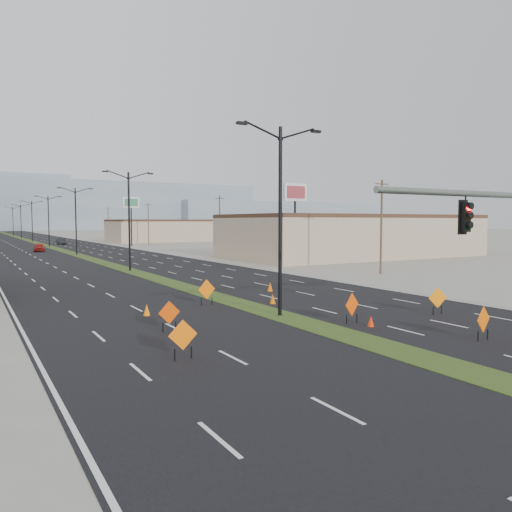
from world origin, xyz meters
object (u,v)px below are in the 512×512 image
cone_1 (273,299)px  pole_sign_east_near (295,198)px  construction_sign_3 (352,306)px  streetlight_0 (280,215)px  streetlight_1 (129,218)px  construction_sign_1 (183,336)px  cone_2 (270,287)px  streetlight_4 (32,220)px  streetlight_5 (21,220)px  cone_0 (371,321)px  pole_sign_east_far (131,206)px  streetlight_6 (13,220)px  car_mid (61,242)px  streetlight_3 (49,219)px  streetlight_2 (76,219)px  construction_sign_5 (438,299)px  cone_3 (147,310)px  construction_sign_0 (169,314)px  car_left (39,247)px  construction_sign_2 (207,290)px  construction_sign_4 (483,321)px

cone_1 → pole_sign_east_near: 29.80m
construction_sign_3 → cone_1: bearing=74.3°
streetlight_0 → streetlight_1: same height
construction_sign_1 → cone_2: size_ratio=2.19×
streetlight_4 → streetlight_5: (0.00, 28.00, 0.00)m
cone_0 → pole_sign_east_far: pole_sign_east_far is taller
streetlight_6 → car_mid: (3.56, -75.46, -4.76)m
streetlight_6 → cone_1: 164.61m
streetlight_3 → streetlight_6: bearing=90.0°
construction_sign_3 → pole_sign_east_near: pole_sign_east_near is taller
streetlight_2 → construction_sign_5: 60.63m
streetlight_2 → streetlight_6: (0.00, 112.00, 0.00)m
cone_3 → construction_sign_0: bearing=-94.1°
streetlight_1 → cone_1: size_ratio=16.06×
construction_sign_0 → cone_0: 9.58m
car_left → cone_0: 72.45m
streetlight_5 → construction_sign_3: bearing=-89.2°
construction_sign_2 → construction_sign_5: 13.15m
streetlight_4 → cone_1: 108.65m
streetlight_0 → streetlight_5: 140.00m
car_mid → cone_0: car_mid is taller
streetlight_5 → streetlight_6: same height
cone_1 → pole_sign_east_near: bearing=52.6°
cone_3 → streetlight_6: bearing=87.9°
streetlight_4 → construction_sign_4: (4.41, -121.00, -4.56)m
streetlight_1 → pole_sign_east_near: (19.28, -1.61, 2.34)m
construction_sign_4 → cone_3: bearing=118.5°
streetlight_0 → streetlight_3: same height
streetlight_5 → streetlight_6: bearing=90.0°
streetlight_2 → pole_sign_east_far: (15.32, 23.70, 2.79)m
streetlight_3 → pole_sign_east_far: streetlight_3 is taller
cone_2 → pole_sign_east_far: 72.72m
construction_sign_4 → construction_sign_3: bearing=102.3°
car_mid → streetlight_3: bearing=-114.7°
streetlight_5 → construction_sign_2: (-2.00, -135.01, -4.49)m
construction_sign_2 → construction_sign_5: bearing=-52.6°
car_left → construction_sign_2: size_ratio=2.61×
pole_sign_east_far → streetlight_6: bearing=111.9°
construction_sign_4 → cone_3: (-10.55, 12.66, -0.55)m
streetlight_3 → car_left: streetlight_3 is taller
streetlight_0 → streetlight_5: size_ratio=1.00×
cone_1 → pole_sign_east_far: pole_sign_east_far is taller
car_mid → pole_sign_east_far: size_ratio=0.40×
streetlight_1 → construction_sign_4: size_ratio=6.81×
streetlight_5 → cone_0: streetlight_5 is taller
streetlight_2 → cone_1: bearing=-88.1°
cone_0 → streetlight_5: bearing=90.9°
pole_sign_east_near → construction_sign_0: bearing=-131.9°
streetlight_0 → car_left: (-3.79, 67.70, -4.71)m
cone_2 → streetlight_6: bearing=91.6°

